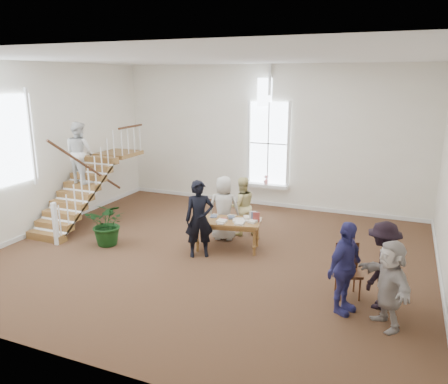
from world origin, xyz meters
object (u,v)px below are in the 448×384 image
at_px(library_table, 229,223).
at_px(woman_cluster_a, 345,268).
at_px(side_chair, 348,267).
at_px(elderly_woman, 224,208).
at_px(woman_cluster_b, 382,265).
at_px(person_yellow, 242,206).
at_px(floor_plant, 108,223).
at_px(woman_cluster_c, 389,284).
at_px(police_officer, 199,219).

bearing_deg(library_table, woman_cluster_a, -44.65).
bearing_deg(library_table, side_chair, -34.50).
distance_m(library_table, elderly_woman, 0.72).
bearing_deg(side_chair, woman_cluster_b, -44.17).
bearing_deg(elderly_woman, person_yellow, -135.77).
bearing_deg(woman_cluster_b, floor_plant, -78.68).
bearing_deg(elderly_woman, floor_plant, 15.80).
height_order(woman_cluster_a, side_chair, woman_cluster_a).
height_order(elderly_woman, woman_cluster_a, woman_cluster_a).
distance_m(woman_cluster_b, woman_cluster_c, 0.67).
xyz_separation_m(library_table, side_chair, (2.98, -1.27, -0.08)).
height_order(woman_cluster_c, side_chair, woman_cluster_c).
relative_size(woman_cluster_c, floor_plant, 1.37).
height_order(library_table, floor_plant, floor_plant).
relative_size(police_officer, side_chair, 1.77).
relative_size(elderly_woman, floor_plant, 1.48).
distance_m(woman_cluster_a, woman_cluster_c, 0.78).
relative_size(person_yellow, woman_cluster_a, 0.92).
bearing_deg(woman_cluster_c, woman_cluster_a, -137.86).
bearing_deg(woman_cluster_b, elderly_woman, -101.18).
xyz_separation_m(library_table, police_officer, (-0.47, -0.66, 0.25)).
xyz_separation_m(woman_cluster_a, woman_cluster_c, (0.75, -0.20, -0.08)).
distance_m(elderly_woman, woman_cluster_a, 4.24).
relative_size(person_yellow, woman_cluster_b, 0.96).
bearing_deg(woman_cluster_b, person_yellow, -108.60).
distance_m(elderly_woman, woman_cluster_c, 4.97).
relative_size(police_officer, floor_plant, 1.62).
bearing_deg(police_officer, side_chair, -41.03).
height_order(police_officer, woman_cluster_c, police_officer).
relative_size(library_table, woman_cluster_b, 1.05).
bearing_deg(woman_cluster_c, person_yellow, -163.45).
bearing_deg(elderly_woman, woman_cluster_a, 127.95).
bearing_deg(side_chair, woman_cluster_c, -71.67).
bearing_deg(elderly_woman, police_officer, 70.62).
bearing_deg(police_officer, floor_plant, 154.71).
xyz_separation_m(person_yellow, woman_cluster_a, (3.07, -3.06, 0.06)).
distance_m(elderly_woman, person_yellow, 0.59).
bearing_deg(police_officer, woman_cluster_a, -51.63).
bearing_deg(floor_plant, library_table, 17.19).
bearing_deg(person_yellow, library_table, 55.60).
bearing_deg(floor_plant, elderly_woman, 30.60).
bearing_deg(police_officer, woman_cluster_c, -50.62).
bearing_deg(person_yellow, woman_cluster_c, 101.50).
xyz_separation_m(elderly_woman, woman_cluster_c, (4.12, -2.76, -0.07)).
height_order(person_yellow, woman_cluster_b, woman_cluster_b).
xyz_separation_m(woman_cluster_b, woman_cluster_c, (0.15, -0.65, -0.05)).
xyz_separation_m(police_officer, elderly_woman, (0.10, 1.25, -0.08)).
distance_m(elderly_woman, side_chair, 3.84).
bearing_deg(woman_cluster_a, floor_plant, 102.47).
height_order(library_table, elderly_woman, elderly_woman).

